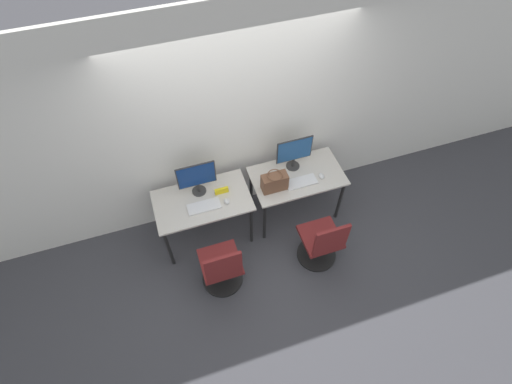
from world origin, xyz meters
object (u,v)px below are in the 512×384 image
at_px(monitor_right, 294,152).
at_px(handbag, 275,182).
at_px(monitor_left, 197,177).
at_px(office_chair_left, 222,269).
at_px(mouse_right, 321,176).
at_px(keyboard_left, 204,206).
at_px(mouse_left, 227,201).
at_px(office_chair_right, 322,243).
at_px(keyboard_right, 301,182).

distance_m(monitor_right, handbag, 0.44).
xyz_separation_m(monitor_left, handbag, (0.84, -0.23, -0.14)).
bearing_deg(office_chair_left, mouse_right, 22.97).
height_order(mouse_right, handbag, handbag).
height_order(keyboard_left, mouse_right, mouse_right).
height_order(mouse_left, monitor_right, monitor_right).
distance_m(mouse_left, handbag, 0.59).
distance_m(monitor_right, mouse_right, 0.44).
height_order(keyboard_left, handbag, handbag).
relative_size(keyboard_left, office_chair_right, 0.42).
xyz_separation_m(office_chair_left, monitor_right, (1.16, 0.87, 0.63)).
bearing_deg(keyboard_left, mouse_right, -0.44).
relative_size(keyboard_left, office_chair_left, 0.42).
height_order(monitor_left, keyboard_left, monitor_left).
bearing_deg(keyboard_right, office_chair_right, -87.57).
height_order(office_chair_left, mouse_right, office_chair_left).
bearing_deg(monitor_right, mouse_right, -45.11).
height_order(monitor_right, handbag, monitor_right).
relative_size(keyboard_left, monitor_right, 0.83).
height_order(monitor_right, office_chair_right, monitor_right).
bearing_deg(mouse_left, monitor_left, 136.43).
bearing_deg(handbag, monitor_left, 164.51).
xyz_separation_m(mouse_right, handbag, (-0.60, 0.01, 0.10)).
distance_m(keyboard_right, mouse_right, 0.26).
relative_size(keyboard_left, handbag, 1.25).
distance_m(mouse_left, keyboard_right, 0.91).
relative_size(monitor_left, mouse_right, 5.03).
bearing_deg(handbag, office_chair_left, -143.31).
relative_size(mouse_left, mouse_right, 1.00).
xyz_separation_m(office_chair_left, keyboard_right, (1.16, 0.60, 0.38)).
bearing_deg(office_chair_left, handbag, 36.69).
relative_size(keyboard_right, office_chair_right, 0.42).
distance_m(monitor_left, mouse_right, 1.48).
height_order(office_chair_left, office_chair_right, same).
relative_size(monitor_left, office_chair_right, 0.50).
height_order(monitor_left, handbag, monitor_left).
bearing_deg(monitor_left, keyboard_right, -12.28).
bearing_deg(monitor_right, mouse_left, -163.73).
distance_m(keyboard_left, office_chair_right, 1.43).
height_order(keyboard_left, office_chair_right, office_chair_right).
bearing_deg(mouse_left, office_chair_left, -112.52).
bearing_deg(monitor_left, mouse_left, -43.57).
bearing_deg(keyboard_right, monitor_left, 167.72).
height_order(monitor_left, monitor_right, same).
bearing_deg(office_chair_left, monitor_left, 90.89).
bearing_deg(keyboard_right, keyboard_left, 179.10).
xyz_separation_m(monitor_left, keyboard_left, (0.00, -0.24, -0.24)).
bearing_deg(keyboard_left, monitor_left, 90.00).
height_order(keyboard_left, monitor_right, monitor_right).
xyz_separation_m(mouse_left, keyboard_right, (0.91, -0.01, -0.01)).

